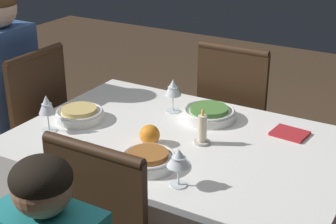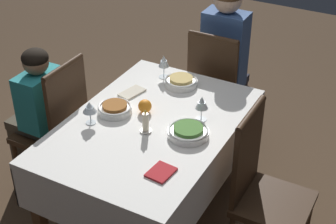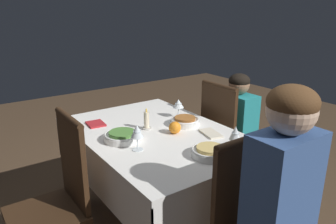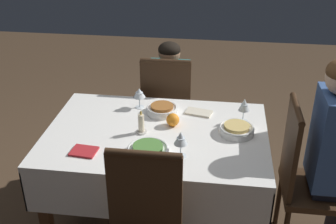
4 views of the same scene
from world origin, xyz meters
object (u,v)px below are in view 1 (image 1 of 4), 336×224
at_px(bowl_west, 80,114).
at_px(candle_centerpiece, 202,131).
at_px(dining_table, 180,163).
at_px(wine_glass_west, 47,106).
at_px(wine_glass_north, 173,89).
at_px(wine_glass_south, 179,159).
at_px(chair_north, 237,126).
at_px(person_adult_denim, 1,97).
at_px(bowl_south, 149,159).
at_px(napkin_red_folded, 92,152).
at_px(napkin_spare_side, 290,133).
at_px(chair_west, 28,137).
at_px(bowl_north, 209,113).
at_px(orange_fruit, 150,135).

xyz_separation_m(bowl_west, candle_centerpiece, (0.55, 0.06, 0.02)).
distance_m(dining_table, wine_glass_west, 0.58).
relative_size(bowl_west, wine_glass_north, 1.35).
height_order(wine_glass_south, candle_centerpiece, candle_centerpiece).
height_order(chair_north, person_adult_denim, person_adult_denim).
bearing_deg(bowl_south, napkin_red_folded, -173.12).
bearing_deg(dining_table, napkin_red_folded, -131.21).
bearing_deg(person_adult_denim, bowl_south, 75.40).
distance_m(bowl_south, napkin_spare_side, 0.61).
relative_size(chair_west, bowl_north, 4.34).
xyz_separation_m(bowl_north, napkin_red_folded, (-0.24, -0.51, -0.02)).
height_order(bowl_north, candle_centerpiece, candle_centerpiece).
relative_size(bowl_south, wine_glass_north, 1.31).
xyz_separation_m(chair_north, bowl_north, (0.04, -0.43, 0.24)).
height_order(candle_centerpiece, napkin_spare_side, candle_centerpiece).
distance_m(bowl_west, bowl_south, 0.51).
relative_size(person_adult_denim, wine_glass_south, 9.17).
distance_m(bowl_south, candle_centerpiece, 0.27).
xyz_separation_m(chair_west, bowl_south, (0.88, -0.27, 0.24)).
bearing_deg(wine_glass_north, napkin_red_folded, -97.22).
xyz_separation_m(chair_north, orange_fruit, (-0.05, -0.76, 0.25)).
bearing_deg(napkin_spare_side, bowl_west, -159.29).
xyz_separation_m(chair_west, napkin_spare_side, (1.23, 0.23, 0.22)).
distance_m(wine_glass_north, orange_fruit, 0.34).
height_order(bowl_south, napkin_red_folded, bowl_south).
height_order(wine_glass_north, orange_fruit, wine_glass_north).
xyz_separation_m(bowl_west, bowl_north, (0.47, 0.29, -0.00)).
relative_size(chair_west, napkin_spare_side, 6.69).
bearing_deg(wine_glass_north, bowl_north, 1.82).
distance_m(wine_glass_south, orange_fruit, 0.33).
xyz_separation_m(bowl_south, wine_glass_north, (-0.17, 0.47, 0.08)).
bearing_deg(dining_table, orange_fruit, -135.51).
height_order(chair_west, chair_north, same).
distance_m(chair_west, bowl_north, 0.94).
bearing_deg(napkin_red_folded, chair_west, 155.33).
bearing_deg(chair_north, wine_glass_north, 72.86).
bearing_deg(bowl_west, person_adult_denim, 172.27).
distance_m(chair_north, wine_glass_north, 0.56).
bearing_deg(person_adult_denim, candle_centerpiece, 89.43).
bearing_deg(person_adult_denim, wine_glass_west, 66.79).
bearing_deg(bowl_north, orange_fruit, -106.09).
height_order(bowl_south, wine_glass_north, wine_glass_north).
height_order(person_adult_denim, candle_centerpiece, person_adult_denim).
height_order(bowl_west, orange_fruit, orange_fruit).
distance_m(dining_table, napkin_spare_side, 0.46).
distance_m(chair_north, wine_glass_south, 1.04).
xyz_separation_m(bowl_west, wine_glass_north, (0.30, 0.28, 0.08)).
bearing_deg(dining_table, bowl_west, -174.50).
distance_m(wine_glass_south, bowl_north, 0.56).
height_order(wine_glass_south, napkin_red_folded, wine_glass_south).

